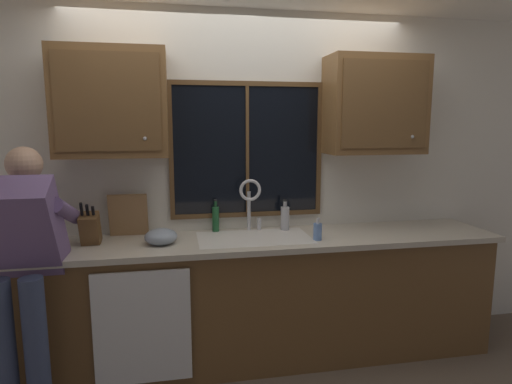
{
  "coord_description": "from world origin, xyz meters",
  "views": [
    {
      "loc": [
        -0.49,
        -3.22,
        1.72
      ],
      "look_at": [
        0.06,
        -0.3,
        1.25
      ],
      "focal_mm": 30.09,
      "sensor_mm": 36.0,
      "label": 1
    }
  ],
  "objects_px": {
    "bottle_green_glass": "(216,218)",
    "bottle_tall_clear": "(285,218)",
    "knife_block": "(90,229)",
    "soap_dispenser": "(318,231)",
    "person_standing": "(20,256)",
    "mixing_bowl": "(161,237)",
    "cutting_board": "(128,215)"
  },
  "relations": [
    {
      "from": "bottle_green_glass",
      "to": "bottle_tall_clear",
      "type": "distance_m",
      "value": 0.53
    },
    {
      "from": "knife_block",
      "to": "soap_dispenser",
      "type": "bearing_deg",
      "value": -6.29
    },
    {
      "from": "bottle_tall_clear",
      "to": "person_standing",
      "type": "bearing_deg",
      "value": -163.23
    },
    {
      "from": "bottle_green_glass",
      "to": "mixing_bowl",
      "type": "bearing_deg",
      "value": -145.99
    },
    {
      "from": "bottle_green_glass",
      "to": "bottle_tall_clear",
      "type": "xyz_separation_m",
      "value": [
        0.52,
        -0.05,
        -0.0
      ]
    },
    {
      "from": "knife_block",
      "to": "bottle_green_glass",
      "type": "bearing_deg",
      "value": 13.3
    },
    {
      "from": "knife_block",
      "to": "bottle_tall_clear",
      "type": "xyz_separation_m",
      "value": [
        1.38,
        0.15,
        -0.01
      ]
    },
    {
      "from": "soap_dispenser",
      "to": "bottle_tall_clear",
      "type": "distance_m",
      "value": 0.36
    },
    {
      "from": "person_standing",
      "to": "mixing_bowl",
      "type": "bearing_deg",
      "value": 20.83
    },
    {
      "from": "soap_dispenser",
      "to": "bottle_tall_clear",
      "type": "xyz_separation_m",
      "value": [
        -0.15,
        0.32,
        0.03
      ]
    },
    {
      "from": "cutting_board",
      "to": "bottle_green_glass",
      "type": "distance_m",
      "value": 0.63
    },
    {
      "from": "bottle_green_glass",
      "to": "cutting_board",
      "type": "bearing_deg",
      "value": -178.56
    },
    {
      "from": "cutting_board",
      "to": "bottle_green_glass",
      "type": "bearing_deg",
      "value": 1.44
    },
    {
      "from": "knife_block",
      "to": "bottle_green_glass",
      "type": "distance_m",
      "value": 0.88
    },
    {
      "from": "mixing_bowl",
      "to": "bottle_tall_clear",
      "type": "height_order",
      "value": "bottle_tall_clear"
    },
    {
      "from": "person_standing",
      "to": "knife_block",
      "type": "height_order",
      "value": "person_standing"
    },
    {
      "from": "person_standing",
      "to": "soap_dispenser",
      "type": "height_order",
      "value": "person_standing"
    },
    {
      "from": "person_standing",
      "to": "soap_dispenser",
      "type": "distance_m",
      "value": 1.87
    },
    {
      "from": "cutting_board",
      "to": "bottle_green_glass",
      "type": "xyz_separation_m",
      "value": [
        0.63,
        0.02,
        -0.05
      ]
    },
    {
      "from": "person_standing",
      "to": "soap_dispenser",
      "type": "xyz_separation_m",
      "value": [
        1.86,
        0.19,
        0.01
      ]
    },
    {
      "from": "mixing_bowl",
      "to": "knife_block",
      "type": "bearing_deg",
      "value": 172.08
    },
    {
      "from": "soap_dispenser",
      "to": "bottle_tall_clear",
      "type": "height_order",
      "value": "bottle_tall_clear"
    },
    {
      "from": "person_standing",
      "to": "cutting_board",
      "type": "distance_m",
      "value": 0.78
    },
    {
      "from": "mixing_bowl",
      "to": "bottle_green_glass",
      "type": "distance_m",
      "value": 0.48
    },
    {
      "from": "person_standing",
      "to": "mixing_bowl",
      "type": "relative_size",
      "value": 7.25
    },
    {
      "from": "cutting_board",
      "to": "mixing_bowl",
      "type": "bearing_deg",
      "value": -47.29
    },
    {
      "from": "knife_block",
      "to": "cutting_board",
      "type": "relative_size",
      "value": 1.02
    },
    {
      "from": "bottle_green_glass",
      "to": "bottle_tall_clear",
      "type": "height_order",
      "value": "bottle_green_glass"
    },
    {
      "from": "mixing_bowl",
      "to": "soap_dispenser",
      "type": "xyz_separation_m",
      "value": [
        1.07,
        -0.1,
        0.01
      ]
    },
    {
      "from": "person_standing",
      "to": "bottle_tall_clear",
      "type": "relative_size",
      "value": 6.75
    },
    {
      "from": "person_standing",
      "to": "mixing_bowl",
      "type": "distance_m",
      "value": 0.84
    },
    {
      "from": "soap_dispenser",
      "to": "bottle_green_glass",
      "type": "bearing_deg",
      "value": 151.17
    }
  ]
}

